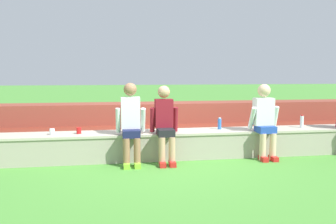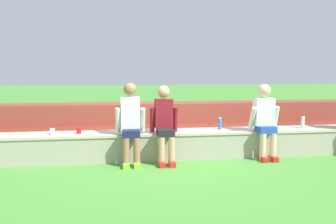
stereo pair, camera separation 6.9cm
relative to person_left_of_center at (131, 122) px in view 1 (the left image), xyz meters
The scene contains 10 objects.
ground_plane 0.93m from the person_left_of_center, ahead, with size 80.00×80.00×0.00m, color #4C9338.
stone_seating_wall 0.82m from the person_left_of_center, 28.05° to the left, with size 9.81×0.61×0.48m.
brick_bleachers 1.72m from the person_left_of_center, 69.14° to the left, with size 11.18×1.42×0.86m.
person_left_of_center is the anchor object (origin of this frame).
person_center 0.57m from the person_left_of_center, ahead, with size 0.48×0.60×1.30m.
person_right_of_center 2.35m from the person_left_of_center, ahead, with size 0.52×0.48×1.32m.
water_bottle_near_right 1.69m from the person_left_of_center, 12.90° to the left, with size 0.07×0.07×0.22m.
water_bottle_near_left 3.27m from the person_left_of_center, ahead, with size 0.07×0.07×0.25m.
plastic_cup_left_end 0.94m from the person_left_of_center, 160.78° to the left, with size 0.08×0.08×0.11m, color red.
plastic_cup_right_end 1.35m from the person_left_of_center, 167.86° to the left, with size 0.08×0.08×0.10m, color white.
Camera 1 is at (-0.85, -5.56, 1.50)m, focal length 35.97 mm.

